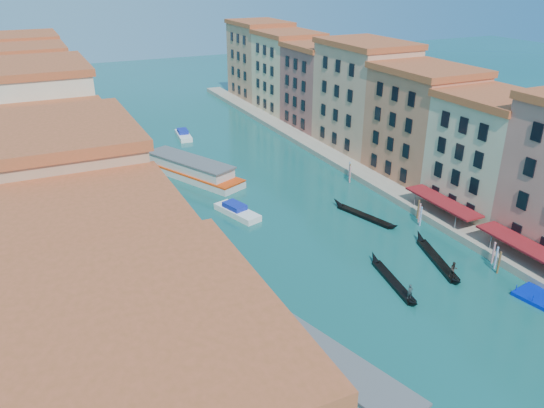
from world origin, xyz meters
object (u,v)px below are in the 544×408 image
at_px(vaporetto_near, 335,377).
at_px(gondola_right, 438,259).
at_px(gondola_fore, 393,280).
at_px(blue_dock, 542,299).
at_px(vaporetto_far, 190,169).

distance_m(vaporetto_near, gondola_right, 26.14).
xyz_separation_m(vaporetto_near, gondola_fore, (14.92, 11.45, -0.91)).
distance_m(gondola_fore, blue_dock, 16.00).
bearing_deg(blue_dock, vaporetto_near, 173.12).
bearing_deg(gondola_fore, vaporetto_far, 114.56).
distance_m(vaporetto_far, blue_dock, 57.62).
bearing_deg(gondola_fore, blue_dock, -27.98).
bearing_deg(gondola_right, vaporetto_near, -133.50).
relative_size(vaporetto_far, blue_dock, 3.73).
bearing_deg(vaporetto_near, blue_dock, -13.16).
distance_m(gondola_right, blue_dock, 12.21).
distance_m(vaporetto_far, gondola_fore, 44.09).
height_order(gondola_right, blue_dock, gondola_right).
bearing_deg(vaporetto_near, gondola_right, 12.96).
xyz_separation_m(gondola_fore, blue_dock, (12.58, -9.89, -0.18)).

